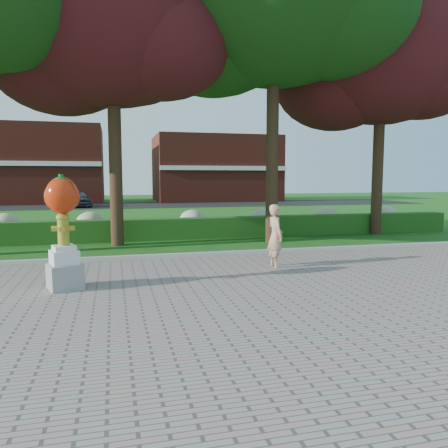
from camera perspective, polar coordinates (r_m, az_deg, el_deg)
name	(u,v)px	position (r m, az deg, el deg)	size (l,w,h in m)	color
ground	(211,282)	(10.01, -1.71, -7.52)	(100.00, 100.00, 0.00)	#1A5014
walkway	(274,347)	(6.33, 6.49, -15.62)	(40.00, 14.00, 0.04)	gray
curb	(189,255)	(12.87, -4.62, -4.12)	(40.00, 0.18, 0.15)	#ADADA5
lawn_hedge	(171,229)	(16.74, -6.93, -0.64)	(24.00, 0.70, 0.80)	#184714
hydrangea_row	(182,222)	(17.79, -5.53, 0.26)	(20.10, 1.10, 0.99)	#A3AF86
street	(139,205)	(37.63, -11.03, 2.44)	(50.00, 8.00, 0.02)	black
building_left	(23,165)	(44.22, -24.74, 7.06)	(14.00, 8.00, 7.00)	maroon
building_right	(215,169)	(44.66, -1.19, 7.21)	(12.00, 8.00, 6.40)	maroon
tree_mid_left	(109,28)	(16.34, -14.82, 23.53)	(8.25, 7.04, 10.69)	black
tree_far_right	(378,62)	(19.75, 19.52, 19.28)	(7.88, 6.72, 10.21)	black
hydrant_sculpture	(63,229)	(9.60, -20.26, -0.59)	(0.82, 0.82, 2.38)	gray
woman	(275,236)	(11.37, 6.72, -1.52)	(0.60, 0.39, 1.63)	tan
parked_car	(77,198)	(36.53, -18.65, 3.19)	(1.58, 3.93, 1.34)	#45474D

